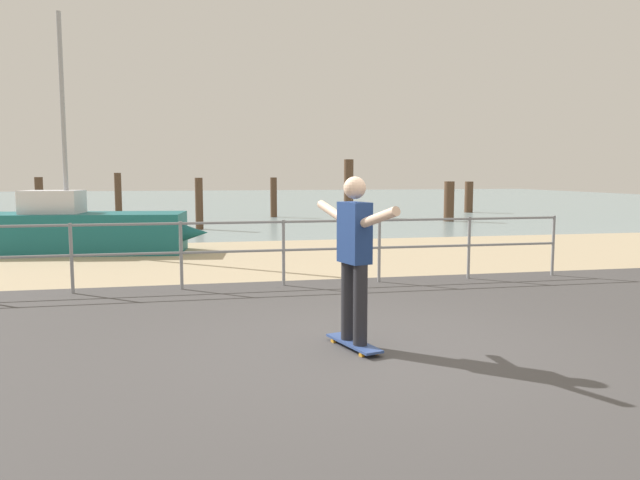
% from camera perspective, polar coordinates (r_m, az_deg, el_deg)
% --- Properties ---
extents(ground_plane, '(24.00, 10.00, 0.04)m').
position_cam_1_polar(ground_plane, '(5.35, 7.59, -13.05)').
color(ground_plane, '#474444').
rests_on(ground_plane, ground).
extents(beach_strip, '(24.00, 6.00, 0.04)m').
position_cam_1_polar(beach_strip, '(12.99, -4.25, -1.62)').
color(beach_strip, tan).
rests_on(beach_strip, ground).
extents(sea_surface, '(72.00, 50.00, 0.04)m').
position_cam_1_polar(sea_surface, '(40.83, -9.52, 3.62)').
color(sea_surface, '#849EA3').
rests_on(sea_surface, ground).
extents(railing_fence, '(10.94, 0.05, 1.05)m').
position_cam_1_polar(railing_fence, '(9.44, -8.10, -0.35)').
color(railing_fence, gray).
rests_on(railing_fence, ground).
extents(sailboat, '(5.05, 1.96, 5.20)m').
position_cam_1_polar(sailboat, '(14.43, -20.69, 0.87)').
color(sailboat, '#19666B').
rests_on(sailboat, ground).
extents(skateboard, '(0.41, 0.82, 0.08)m').
position_cam_1_polar(skateboard, '(6.22, 3.17, -9.60)').
color(skateboard, '#334C8C').
rests_on(skateboard, ground).
extents(skateboarder, '(0.48, 1.42, 1.65)m').
position_cam_1_polar(skateboarder, '(6.03, 3.22, -0.89)').
color(skateboarder, '#26262B').
rests_on(skateboarder, skateboard).
extents(groyne_post_0, '(0.31, 0.31, 1.64)m').
position_cam_1_polar(groyne_post_0, '(26.30, -24.68, 3.57)').
color(groyne_post_0, '#513826').
rests_on(groyne_post_0, ground).
extents(groyne_post_1, '(0.26, 0.26, 1.80)m').
position_cam_1_polar(groyne_post_1, '(25.13, -18.29, 3.91)').
color(groyne_post_1, '#513826').
rests_on(groyne_post_1, ground).
extents(groyne_post_2, '(0.24, 0.24, 1.64)m').
position_cam_1_polar(groyne_post_2, '(19.61, -11.20, 3.32)').
color(groyne_post_2, '#513826').
rests_on(groyne_post_2, ground).
extents(groyne_post_3, '(0.27, 0.27, 1.62)m').
position_cam_1_polar(groyne_post_3, '(24.80, -4.34, 3.97)').
color(groyne_post_3, '#513826').
rests_on(groyne_post_3, ground).
extents(groyne_post_4, '(0.38, 0.38, 2.34)m').
position_cam_1_polar(groyne_post_4, '(24.97, 2.68, 4.82)').
color(groyne_post_4, '#513826').
rests_on(groyne_post_4, ground).
extents(groyne_post_5, '(0.37, 0.37, 1.49)m').
position_cam_1_polar(groyne_post_5, '(23.06, 11.93, 3.52)').
color(groyne_post_5, '#513826').
rests_on(groyne_post_5, ground).
extents(groyne_post_6, '(0.38, 0.38, 1.42)m').
position_cam_1_polar(groyne_post_6, '(28.57, 13.69, 3.90)').
color(groyne_post_6, '#513826').
rests_on(groyne_post_6, ground).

